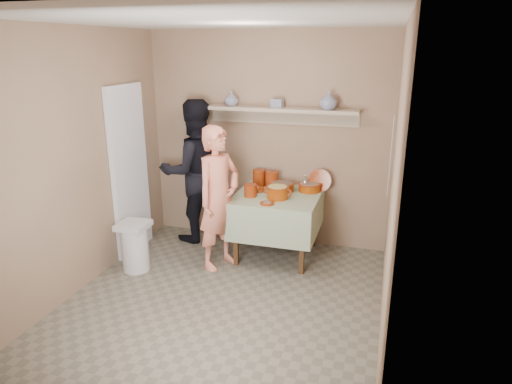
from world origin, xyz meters
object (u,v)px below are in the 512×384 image
(trash_bin, at_px, (135,246))
(person_helper, at_px, (195,171))
(person_cook, at_px, (219,198))
(cazuela_rice, at_px, (278,191))
(serving_table, at_px, (277,205))

(trash_bin, bearing_deg, person_helper, 73.48)
(person_cook, height_order, person_helper, person_helper)
(person_helper, height_order, cazuela_rice, person_helper)
(person_helper, distance_m, serving_table, 1.17)
(person_helper, xyz_separation_m, trash_bin, (-0.30, -1.02, -0.62))
(serving_table, bearing_deg, cazuela_rice, -74.69)
(person_helper, xyz_separation_m, serving_table, (1.12, -0.21, -0.26))
(person_helper, distance_m, trash_bin, 1.23)
(cazuela_rice, relative_size, trash_bin, 0.59)
(serving_table, xyz_separation_m, trash_bin, (-1.42, -0.81, -0.36))
(cazuela_rice, bearing_deg, person_helper, 163.68)
(serving_table, bearing_deg, person_helper, 169.25)
(person_cook, distance_m, serving_table, 0.72)
(cazuela_rice, bearing_deg, trash_bin, -154.98)
(person_helper, bearing_deg, trash_bin, 35.05)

